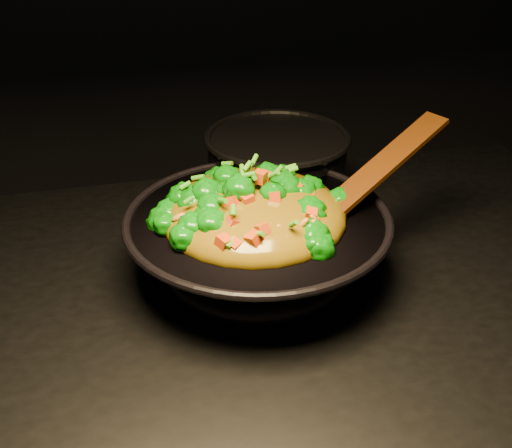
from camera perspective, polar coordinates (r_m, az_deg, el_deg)
name	(u,v)px	position (r m, az deg, el deg)	size (l,w,h in m)	color
wok	(258,249)	(0.89, 0.15, -2.22)	(0.35, 0.35, 0.10)	black
stir_fry	(254,190)	(0.84, -0.17, 3.04)	(0.25, 0.25, 0.09)	#0A5C06
spatula	(377,170)	(0.91, 10.70, 4.70)	(0.26, 0.04, 0.01)	#360E05
back_pot	(277,170)	(1.07, 1.85, 4.79)	(0.23, 0.23, 0.13)	black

